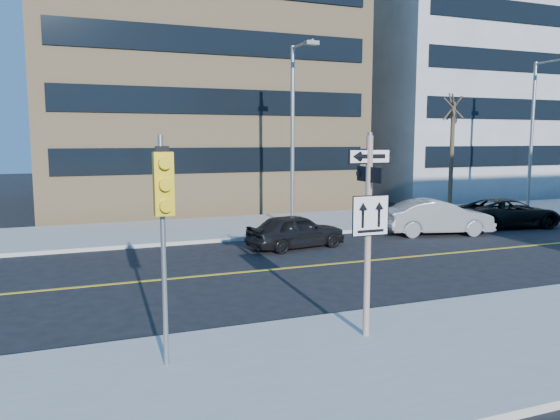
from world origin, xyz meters
name	(u,v)px	position (x,y,z in m)	size (l,w,h in m)	color
ground	(314,307)	(0.00, 0.00, 0.00)	(120.00, 120.00, 0.00)	black
far_sidewalk	(513,210)	(18.00, 12.00, 0.07)	(66.00, 6.00, 0.15)	#A6A39B
road_centerline	(549,244)	(12.00, 4.00, 0.01)	(40.00, 0.14, 0.01)	gold
sign_pole	(368,223)	(0.00, -2.51, 2.44)	(0.92, 0.92, 4.06)	beige
traffic_signal	(164,203)	(-4.00, -2.66, 3.03)	(0.32, 0.45, 4.00)	gray
parked_car_a	(296,231)	(2.45, 6.90, 0.65)	(3.82, 1.54, 1.30)	black
parked_car_b	(437,217)	(9.25, 7.39, 0.76)	(4.58, 1.60, 1.51)	gray
parked_car_c	(509,213)	(13.61, 7.83, 0.67)	(4.80, 2.21, 1.33)	black
streetlight_a	(295,124)	(4.00, 10.76, 4.76)	(0.55, 2.25, 8.00)	gray
streetlight_b	(536,126)	(18.00, 10.76, 4.76)	(0.55, 2.25, 8.00)	gray
street_tree_west	(453,111)	(13.00, 11.30, 5.52)	(1.80, 1.80, 6.35)	#362B20
building_brick	(183,64)	(2.00, 25.00, 9.00)	(18.00, 18.00, 18.00)	tan
building_grey_mid	(462,96)	(24.00, 24.00, 7.50)	(20.00, 16.00, 15.00)	#929496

